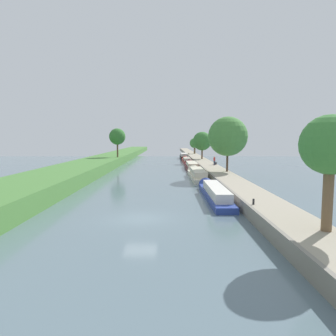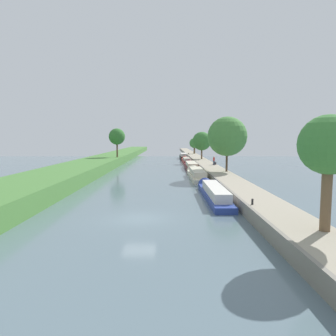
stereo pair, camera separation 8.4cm
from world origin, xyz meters
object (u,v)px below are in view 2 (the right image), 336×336
narrowboat_red (187,160)px  park_bench (216,163)px  person_walking (215,161)px  narrowboat_maroon (192,166)px  narrowboat_black (184,156)px  narrowboat_cream (197,174)px  mooring_bollard_far (189,154)px  mooring_bollard_near (253,202)px  narrowboat_blue (214,192)px

narrowboat_red → park_bench: bearing=-76.4°
narrowboat_red → person_walking: size_ratio=9.83×
narrowboat_maroon → narrowboat_black: size_ratio=1.28×
narrowboat_cream → mooring_bollard_far: (2.02, 48.67, 0.68)m
narrowboat_red → person_walking: person_walking is taller
narrowboat_maroon → mooring_bollard_far: (1.85, 34.48, 0.70)m
narrowboat_red → mooring_bollard_near: mooring_bollard_near is taller
person_walking → mooring_bollard_far: person_walking is taller
narrowboat_black → mooring_bollard_near: 68.01m
narrowboat_maroon → person_walking: person_walking is taller
mooring_bollard_far → narrowboat_black: bearing=-111.7°
mooring_bollard_near → mooring_bollard_far: (0.00, 72.63, 0.00)m
narrowboat_red → mooring_bollard_near: bearing=-88.1°
narrowboat_maroon → person_walking: bearing=-46.6°
narrowboat_maroon → person_walking: (4.01, -4.24, 1.34)m
narrowboat_red → person_walking: (3.93, -19.82, 1.41)m
narrowboat_red → mooring_bollard_far: bearing=84.6°
narrowboat_red → park_bench: size_ratio=10.88×
narrowboat_cream → mooring_bollard_near: size_ratio=32.68×
mooring_bollard_near → narrowboat_cream: bearing=94.8°
narrowboat_blue → narrowboat_red: 45.91m
mooring_bollard_far → park_bench: park_bench is taller
narrowboat_cream → mooring_bollard_near: mooring_bollard_near is taller
person_walking → mooring_bollard_far: 38.79m
narrowboat_maroon → mooring_bollard_near: mooring_bollard_near is taller
narrowboat_maroon → narrowboat_red: bearing=89.7°
narrowboat_blue → narrowboat_red: size_ratio=0.86×
narrowboat_black → mooring_bollard_far: bearing=68.3°
person_walking → mooring_bollard_far: size_ratio=3.69×
narrowboat_cream → narrowboat_maroon: (0.17, 14.19, -0.02)m
narrowboat_black → mooring_bollard_far: narrowboat_black is taller
narrowboat_maroon → mooring_bollard_far: bearing=86.9°
narrowboat_cream → narrowboat_red: (0.24, 29.77, -0.08)m
narrowboat_cream → mooring_bollard_near: 24.05m
narrowboat_cream → park_bench: 12.63m
narrowboat_cream → narrowboat_red: bearing=89.5°
person_walking → mooring_bollard_far: bearing=93.2°
narrowboat_maroon → park_bench: park_bench is taller
narrowboat_blue → park_bench: (4.38, 27.86, 0.81)m
mooring_bollard_far → park_bench: bearing=-86.0°
narrowboat_blue → mooring_bollard_near: mooring_bollard_near is taller
narrowboat_blue → narrowboat_red: narrowboat_blue is taller
person_walking → narrowboat_cream: bearing=-112.8°
narrowboat_black → narrowboat_red: bearing=-89.7°
mooring_bollard_near → mooring_bollard_far: bearing=90.0°
narrowboat_blue → narrowboat_cream: bearing=90.8°
narrowboat_maroon → park_bench: size_ratio=8.98×
person_walking → narrowboat_red: bearing=101.2°
mooring_bollard_near → person_walking: bearing=86.4°
narrowboat_maroon → mooring_bollard_near: 38.20m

